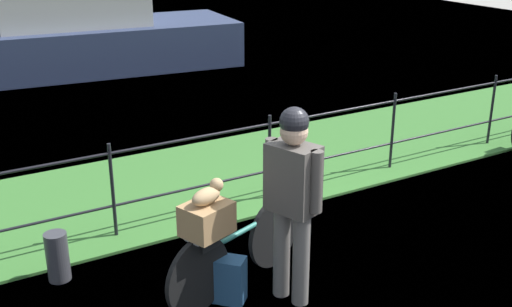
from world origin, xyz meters
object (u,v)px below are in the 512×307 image
at_px(bicycle_main, 237,251).
at_px(terrier_dog, 208,194).
at_px(cyclist_person, 293,190).
at_px(moored_boat_near, 75,36).
at_px(mooring_bollard, 58,257).
at_px(backpack_on_paving, 228,280).
at_px(wooden_crate, 207,219).

relative_size(bicycle_main, terrier_dog, 4.85).
bearing_deg(cyclist_person, moored_boat_near, 85.07).
relative_size(cyclist_person, moored_boat_near, 0.25).
height_order(terrier_dog, mooring_bollard, terrier_dog).
bearing_deg(backpack_on_paving, mooring_bollard, -175.96).
xyz_separation_m(bicycle_main, wooden_crate, (-0.33, -0.12, 0.44)).
distance_m(terrier_dog, cyclist_person, 0.67).
relative_size(cyclist_person, backpack_on_paving, 4.21).
bearing_deg(wooden_crate, bicycle_main, 19.57).
height_order(bicycle_main, terrier_dog, terrier_dog).
distance_m(bicycle_main, terrier_dog, 0.73).
bearing_deg(wooden_crate, backpack_on_paving, -5.53).
bearing_deg(terrier_dog, backpack_on_paving, -9.56).
xyz_separation_m(backpack_on_paving, mooring_bollard, (-1.14, 1.05, 0.03)).
relative_size(wooden_crate, terrier_dog, 1.16).
bearing_deg(bicycle_main, backpack_on_paving, -140.20).
relative_size(mooring_bollard, moored_boat_near, 0.07).
xyz_separation_m(bicycle_main, backpack_on_paving, (-0.16, -0.13, -0.15)).
distance_m(wooden_crate, cyclist_person, 0.72).
relative_size(bicycle_main, wooden_crate, 4.19).
height_order(terrier_dog, moored_boat_near, moored_boat_near).
relative_size(terrier_dog, mooring_bollard, 0.71).
distance_m(cyclist_person, mooring_bollard, 2.20).
distance_m(bicycle_main, cyclist_person, 0.81).
height_order(terrier_dog, cyclist_person, cyclist_person).
height_order(bicycle_main, backpack_on_paving, bicycle_main).
bearing_deg(moored_boat_near, cyclist_person, -94.93).
xyz_separation_m(mooring_bollard, moored_boat_near, (2.41, 7.97, 0.49)).
bearing_deg(terrier_dog, cyclist_person, -22.67).
xyz_separation_m(wooden_crate, cyclist_person, (0.64, -0.25, 0.20)).
bearing_deg(terrier_dog, wooden_crate, -160.43).
height_order(wooden_crate, terrier_dog, terrier_dog).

